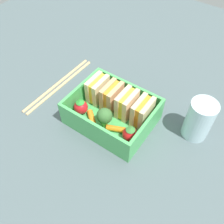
# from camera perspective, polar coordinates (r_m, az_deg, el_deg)

# --- Properties ---
(ground_plane) EXTENTS (1.20, 1.20, 0.02)m
(ground_plane) POSITION_cam_1_polar(r_m,az_deg,el_deg) (0.54, 0.00, -2.49)
(ground_plane) COLOR #4B5B5E
(bento_tray) EXTENTS (0.17, 0.13, 0.01)m
(bento_tray) POSITION_cam_1_polar(r_m,az_deg,el_deg) (0.53, 0.00, -1.44)
(bento_tray) COLOR #4AB25A
(bento_tray) RESTS_ON ground_plane
(bento_rim) EXTENTS (0.17, 0.13, 0.05)m
(bento_rim) POSITION_cam_1_polar(r_m,az_deg,el_deg) (0.51, 0.00, 0.62)
(bento_rim) COLOR #4AB25A
(bento_rim) RESTS_ON bento_tray
(sandwich_left) EXTENTS (0.03, 0.05, 0.06)m
(sandwich_left) POSITION_cam_1_polar(r_m,az_deg,el_deg) (0.54, -3.32, 5.24)
(sandwich_left) COLOR beige
(sandwich_left) RESTS_ON bento_tray
(sandwich_center_left) EXTENTS (0.03, 0.05, 0.06)m
(sandwich_center_left) POSITION_cam_1_polar(r_m,az_deg,el_deg) (0.53, -0.06, 3.59)
(sandwich_center_left) COLOR tan
(sandwich_center_left) RESTS_ON bento_tray
(sandwich_center) EXTENTS (0.03, 0.05, 0.06)m
(sandwich_center) POSITION_cam_1_polar(r_m,az_deg,el_deg) (0.51, 3.38, 1.84)
(sandwich_center) COLOR beige
(sandwich_center) RESTS_ON bento_tray
(sandwich_center_right) EXTENTS (0.03, 0.05, 0.06)m
(sandwich_center_right) POSITION_cam_1_polar(r_m,az_deg,el_deg) (0.50, 6.97, -0.01)
(sandwich_center_right) COLOR beige
(sandwich_center_right) RESTS_ON bento_tray
(strawberry_far_left) EXTENTS (0.03, 0.03, 0.04)m
(strawberry_far_left) POSITION_cam_1_polar(r_m,az_deg,el_deg) (0.53, -7.15, 1.19)
(strawberry_far_left) COLOR red
(strawberry_far_left) RESTS_ON bento_tray
(carrot_stick_far_left) EXTENTS (0.04, 0.04, 0.01)m
(carrot_stick_far_left) POSITION_cam_1_polar(r_m,az_deg,el_deg) (0.52, -4.64, -1.55)
(carrot_stick_far_left) COLOR orange
(carrot_stick_far_left) RESTS_ON bento_tray
(broccoli_floret) EXTENTS (0.03, 0.03, 0.04)m
(broccoli_floret) POSITION_cam_1_polar(r_m,az_deg,el_deg) (0.49, -1.98, -0.86)
(broccoli_floret) COLOR #93C75E
(broccoli_floret) RESTS_ON bento_tray
(carrot_stick_left) EXTENTS (0.05, 0.03, 0.01)m
(carrot_stick_left) POSITION_cam_1_polar(r_m,az_deg,el_deg) (0.50, 1.39, -3.95)
(carrot_stick_left) COLOR orange
(carrot_stick_left) RESTS_ON bento_tray
(strawberry_left) EXTENTS (0.03, 0.03, 0.04)m
(strawberry_left) POSITION_cam_1_polar(r_m,az_deg,el_deg) (0.48, 4.15, -5.04)
(strawberry_left) COLOR red
(strawberry_left) RESTS_ON bento_tray
(chopstick_pair) EXTENTS (0.02, 0.22, 0.01)m
(chopstick_pair) POSITION_cam_1_polar(r_m,az_deg,el_deg) (0.62, -12.07, 6.25)
(chopstick_pair) COLOR tan
(chopstick_pair) RESTS_ON ground_plane
(drinking_glass) EXTENTS (0.05, 0.05, 0.09)m
(drinking_glass) POSITION_cam_1_polar(r_m,az_deg,el_deg) (0.51, 19.28, -1.68)
(drinking_glass) COLOR silver
(drinking_glass) RESTS_ON ground_plane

